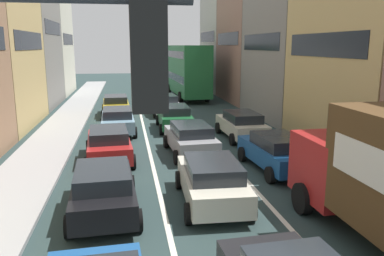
{
  "coord_description": "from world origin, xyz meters",
  "views": [
    {
      "loc": [
        -2.74,
        -4.11,
        5.05
      ],
      "look_at": [
        0.0,
        12.0,
        1.6
      ],
      "focal_mm": 36.66,
      "sensor_mm": 36.0,
      "label": 1
    }
  ],
  "objects_px": {
    "sedan_centre_lane_second": "(212,180)",
    "hatchback_centre_lane_third": "(191,138)",
    "sedan_left_lane_third": "(109,144)",
    "sedan_centre_lane_fifth": "(164,104)",
    "sedan_left_lane_fifth": "(116,105)",
    "wagon_right_lane_far": "(242,124)",
    "sedan_right_lane_behind_truck": "(277,151)",
    "bus_mid_queue_primary": "(187,69)",
    "sedan_left_lane_fourth": "(118,120)",
    "coupe_centre_lane_fourth": "(174,117)",
    "wagon_left_lane_second": "(103,189)"
  },
  "relations": [
    {
      "from": "sedan_centre_lane_second",
      "to": "hatchback_centre_lane_third",
      "type": "height_order",
      "value": "same"
    },
    {
      "from": "sedan_left_lane_third",
      "to": "sedan_centre_lane_fifth",
      "type": "height_order",
      "value": "same"
    },
    {
      "from": "sedan_centre_lane_fifth",
      "to": "sedan_centre_lane_second",
      "type": "bearing_deg",
      "value": 175.64
    },
    {
      "from": "sedan_centre_lane_fifth",
      "to": "sedan_left_lane_fifth",
      "type": "distance_m",
      "value": 3.55
    },
    {
      "from": "wagon_right_lane_far",
      "to": "sedan_left_lane_fifth",
      "type": "bearing_deg",
      "value": 37.85
    },
    {
      "from": "sedan_right_lane_behind_truck",
      "to": "hatchback_centre_lane_third",
      "type": "bearing_deg",
      "value": 43.08
    },
    {
      "from": "wagon_right_lane_far",
      "to": "sedan_centre_lane_fifth",
      "type": "bearing_deg",
      "value": 20.61
    },
    {
      "from": "wagon_right_lane_far",
      "to": "hatchback_centre_lane_third",
      "type": "bearing_deg",
      "value": 128.38
    },
    {
      "from": "hatchback_centre_lane_third",
      "to": "sedan_right_lane_behind_truck",
      "type": "relative_size",
      "value": 1.0
    },
    {
      "from": "bus_mid_queue_primary",
      "to": "sedan_centre_lane_fifth",
      "type": "bearing_deg",
      "value": 158.77
    },
    {
      "from": "sedan_left_lane_fourth",
      "to": "wagon_right_lane_far",
      "type": "height_order",
      "value": "same"
    },
    {
      "from": "sedan_centre_lane_second",
      "to": "sedan_left_lane_fifth",
      "type": "bearing_deg",
      "value": 13.43
    },
    {
      "from": "hatchback_centre_lane_third",
      "to": "wagon_right_lane_far",
      "type": "xyz_separation_m",
      "value": [
        3.3,
        2.75,
        0.0
      ]
    },
    {
      "from": "coupe_centre_lane_fourth",
      "to": "sedan_left_lane_fifth",
      "type": "xyz_separation_m",
      "value": [
        -3.62,
        5.55,
        0.0
      ]
    },
    {
      "from": "sedan_centre_lane_fifth",
      "to": "sedan_left_lane_fifth",
      "type": "height_order",
      "value": "same"
    },
    {
      "from": "wagon_left_lane_second",
      "to": "sedan_left_lane_fourth",
      "type": "bearing_deg",
      "value": -4.05
    },
    {
      "from": "sedan_centre_lane_second",
      "to": "wagon_right_lane_far",
      "type": "distance_m",
      "value": 9.35
    },
    {
      "from": "bus_mid_queue_primary",
      "to": "wagon_right_lane_far",
      "type": "bearing_deg",
      "value": 178.84
    },
    {
      "from": "wagon_left_lane_second",
      "to": "wagon_right_lane_far",
      "type": "height_order",
      "value": "same"
    },
    {
      "from": "sedan_right_lane_behind_truck",
      "to": "sedan_left_lane_third",
      "type": "bearing_deg",
      "value": 66.29
    },
    {
      "from": "wagon_left_lane_second",
      "to": "sedan_right_lane_behind_truck",
      "type": "distance_m",
      "value": 7.51
    },
    {
      "from": "sedan_left_lane_fourth",
      "to": "sedan_left_lane_fifth",
      "type": "xyz_separation_m",
      "value": [
        -0.22,
        6.06,
        0.0
      ]
    },
    {
      "from": "sedan_left_lane_fourth",
      "to": "wagon_right_lane_far",
      "type": "relative_size",
      "value": 1.0
    },
    {
      "from": "sedan_left_lane_third",
      "to": "sedan_left_lane_fourth",
      "type": "distance_m",
      "value": 5.67
    },
    {
      "from": "sedan_left_lane_fourth",
      "to": "sedan_centre_lane_fifth",
      "type": "bearing_deg",
      "value": -30.79
    },
    {
      "from": "sedan_left_lane_fifth",
      "to": "hatchback_centre_lane_third",
      "type": "bearing_deg",
      "value": -163.99
    },
    {
      "from": "wagon_left_lane_second",
      "to": "sedan_left_lane_fifth",
      "type": "xyz_separation_m",
      "value": [
        0.03,
        17.37,
        0.0
      ]
    },
    {
      "from": "sedan_right_lane_behind_truck",
      "to": "sedan_left_lane_fourth",
      "type": "bearing_deg",
      "value": 35.01
    },
    {
      "from": "sedan_left_lane_fourth",
      "to": "bus_mid_queue_primary",
      "type": "distance_m",
      "value": 16.52
    },
    {
      "from": "sedan_centre_lane_second",
      "to": "coupe_centre_lane_fourth",
      "type": "xyz_separation_m",
      "value": [
        0.24,
        11.62,
        0.0
      ]
    },
    {
      "from": "wagon_left_lane_second",
      "to": "sedan_left_lane_fourth",
      "type": "relative_size",
      "value": 1.01
    },
    {
      "from": "coupe_centre_lane_fourth",
      "to": "wagon_left_lane_second",
      "type": "bearing_deg",
      "value": 163.6
    },
    {
      "from": "wagon_right_lane_far",
      "to": "bus_mid_queue_primary",
      "type": "xyz_separation_m",
      "value": [
        -0.26,
        17.54,
        2.03
      ]
    },
    {
      "from": "hatchback_centre_lane_third",
      "to": "coupe_centre_lane_fourth",
      "type": "height_order",
      "value": "same"
    },
    {
      "from": "sedan_right_lane_behind_truck",
      "to": "bus_mid_queue_primary",
      "type": "distance_m",
      "value": 23.28
    },
    {
      "from": "hatchback_centre_lane_third",
      "to": "sedan_left_lane_fourth",
      "type": "height_order",
      "value": "same"
    },
    {
      "from": "sedan_centre_lane_second",
      "to": "hatchback_centre_lane_third",
      "type": "relative_size",
      "value": 0.99
    },
    {
      "from": "sedan_centre_lane_second",
      "to": "coupe_centre_lane_fourth",
      "type": "height_order",
      "value": "same"
    },
    {
      "from": "sedan_left_lane_fourth",
      "to": "sedan_centre_lane_second",
      "type": "bearing_deg",
      "value": -165.81
    },
    {
      "from": "hatchback_centre_lane_third",
      "to": "sedan_left_lane_fifth",
      "type": "height_order",
      "value": "same"
    },
    {
      "from": "sedan_centre_lane_fifth",
      "to": "sedan_left_lane_fifth",
      "type": "relative_size",
      "value": 1.01
    },
    {
      "from": "hatchback_centre_lane_third",
      "to": "bus_mid_queue_primary",
      "type": "relative_size",
      "value": 0.42
    },
    {
      "from": "sedan_centre_lane_second",
      "to": "sedan_right_lane_behind_truck",
      "type": "bearing_deg",
      "value": -46.41
    },
    {
      "from": "sedan_centre_lane_fifth",
      "to": "sedan_right_lane_behind_truck",
      "type": "height_order",
      "value": "same"
    },
    {
      "from": "coupe_centre_lane_fourth",
      "to": "wagon_right_lane_far",
      "type": "bearing_deg",
      "value": -131.02
    },
    {
      "from": "coupe_centre_lane_fourth",
      "to": "sedan_left_lane_fifth",
      "type": "height_order",
      "value": "same"
    },
    {
      "from": "hatchback_centre_lane_third",
      "to": "sedan_left_lane_third",
      "type": "relative_size",
      "value": 1.0
    },
    {
      "from": "sedan_left_lane_fourth",
      "to": "bus_mid_queue_primary",
      "type": "height_order",
      "value": "bus_mid_queue_primary"
    },
    {
      "from": "wagon_right_lane_far",
      "to": "coupe_centre_lane_fourth",
      "type": "bearing_deg",
      "value": 46.86
    },
    {
      "from": "sedan_left_lane_third",
      "to": "coupe_centre_lane_fourth",
      "type": "bearing_deg",
      "value": -34.64
    }
  ]
}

